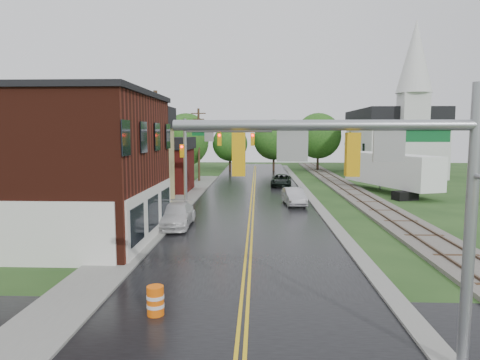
# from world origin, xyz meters

# --- Properties ---
(main_road) EXTENTS (10.00, 90.00, 0.02)m
(main_road) POSITION_xyz_m (0.00, 30.00, 0.00)
(main_road) COLOR black
(main_road) RESTS_ON ground
(curb_right) EXTENTS (0.80, 70.00, 0.12)m
(curb_right) POSITION_xyz_m (5.40, 35.00, 0.00)
(curb_right) COLOR gray
(curb_right) RESTS_ON ground
(sidewalk_left) EXTENTS (2.40, 50.00, 0.12)m
(sidewalk_left) POSITION_xyz_m (-6.20, 25.00, 0.00)
(sidewalk_left) COLOR gray
(sidewalk_left) RESTS_ON ground
(brick_building) EXTENTS (14.30, 10.30, 8.30)m
(brick_building) POSITION_xyz_m (-12.48, 15.00, 4.15)
(brick_building) COLOR #43180E
(brick_building) RESTS_ON ground
(yellow_house) EXTENTS (8.00, 7.00, 6.40)m
(yellow_house) POSITION_xyz_m (-11.00, 26.00, 3.20)
(yellow_house) COLOR tan
(yellow_house) RESTS_ON ground
(darkred_building) EXTENTS (7.00, 6.00, 4.40)m
(darkred_building) POSITION_xyz_m (-10.00, 35.00, 2.20)
(darkred_building) COLOR #3F0F0C
(darkred_building) RESTS_ON ground
(church) EXTENTS (10.40, 18.40, 20.00)m
(church) POSITION_xyz_m (20.00, 53.74, 5.83)
(church) COLOR silver
(church) RESTS_ON ground
(railroad) EXTENTS (3.20, 80.00, 0.30)m
(railroad) POSITION_xyz_m (10.00, 35.00, 0.11)
(railroad) COLOR #59544C
(railroad) RESTS_ON ground
(traffic_signal_near) EXTENTS (7.34, 0.30, 7.20)m
(traffic_signal_near) POSITION_xyz_m (3.47, 2.00, 4.97)
(traffic_signal_near) COLOR gray
(traffic_signal_near) RESTS_ON ground
(traffic_signal_far) EXTENTS (7.34, 0.43, 7.20)m
(traffic_signal_far) POSITION_xyz_m (-3.47, 27.00, 4.97)
(traffic_signal_far) COLOR gray
(traffic_signal_far) RESTS_ON ground
(utility_pole_b) EXTENTS (1.80, 0.28, 9.00)m
(utility_pole_b) POSITION_xyz_m (-6.80, 22.00, 4.72)
(utility_pole_b) COLOR #382616
(utility_pole_b) RESTS_ON ground
(utility_pole_c) EXTENTS (1.80, 0.28, 9.00)m
(utility_pole_c) POSITION_xyz_m (-6.80, 44.00, 4.72)
(utility_pole_c) COLOR #382616
(utility_pole_c) RESTS_ON ground
(tree_left_b) EXTENTS (7.60, 7.60, 9.69)m
(tree_left_b) POSITION_xyz_m (-17.85, 31.90, 5.72)
(tree_left_b) COLOR black
(tree_left_b) RESTS_ON ground
(tree_left_c) EXTENTS (6.00, 6.00, 7.65)m
(tree_left_c) POSITION_xyz_m (-13.85, 39.90, 4.51)
(tree_left_c) COLOR black
(tree_left_c) RESTS_ON ground
(tree_left_e) EXTENTS (6.40, 6.40, 8.16)m
(tree_left_e) POSITION_xyz_m (-8.85, 45.90, 4.81)
(tree_left_e) COLOR black
(tree_left_e) RESTS_ON ground
(suv_dark) EXTENTS (2.63, 4.97, 1.33)m
(suv_dark) POSITION_xyz_m (3.13, 39.86, 0.67)
(suv_dark) COLOR black
(suv_dark) RESTS_ON ground
(sedan_silver) EXTENTS (1.94, 4.45, 1.42)m
(sedan_silver) POSITION_xyz_m (3.50, 27.21, 0.71)
(sedan_silver) COLOR #A5A4A9
(sedan_silver) RESTS_ON ground
(pickup_white) EXTENTS (2.04, 5.00, 1.45)m
(pickup_white) POSITION_xyz_m (-4.80, 18.55, 0.73)
(pickup_white) COLOR silver
(pickup_white) RESTS_ON ground
(semi_trailer) EXTENTS (6.62, 12.79, 3.94)m
(semi_trailer) POSITION_xyz_m (13.75, 34.99, 2.34)
(semi_trailer) COLOR black
(semi_trailer) RESTS_ON ground
(construction_barrel) EXTENTS (0.73, 0.73, 1.00)m
(construction_barrel) POSITION_xyz_m (-2.91, 5.08, 0.50)
(construction_barrel) COLOR #FB610B
(construction_barrel) RESTS_ON ground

